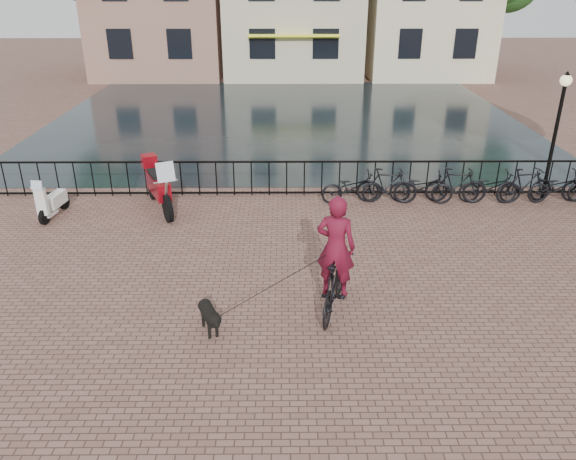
{
  "coord_description": "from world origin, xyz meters",
  "views": [
    {
      "loc": [
        -0.07,
        -7.07,
        5.85
      ],
      "look_at": [
        0.0,
        3.0,
        1.2
      ],
      "focal_mm": 35.0,
      "sensor_mm": 36.0,
      "label": 1
    }
  ],
  "objects_px": {
    "lamp_post": "(559,116)",
    "cyclist": "(335,263)",
    "scooter": "(52,195)",
    "dog": "(209,317)",
    "motorcycle": "(158,180)"
  },
  "relations": [
    {
      "from": "lamp_post",
      "to": "cyclist",
      "type": "height_order",
      "value": "lamp_post"
    },
    {
      "from": "lamp_post",
      "to": "scooter",
      "type": "xyz_separation_m",
      "value": [
        -13.28,
        -1.09,
        -1.77
      ]
    },
    {
      "from": "dog",
      "to": "scooter",
      "type": "bearing_deg",
      "value": 108.86
    },
    {
      "from": "cyclist",
      "to": "motorcycle",
      "type": "relative_size",
      "value": 1.17
    },
    {
      "from": "motorcycle",
      "to": "scooter",
      "type": "xyz_separation_m",
      "value": [
        -2.67,
        -0.45,
        -0.22
      ]
    },
    {
      "from": "lamp_post",
      "to": "cyclist",
      "type": "relative_size",
      "value": 1.27
    },
    {
      "from": "cyclist",
      "to": "dog",
      "type": "distance_m",
      "value": 2.46
    },
    {
      "from": "lamp_post",
      "to": "motorcycle",
      "type": "xyz_separation_m",
      "value": [
        -10.61,
        -0.64,
        -1.55
      ]
    },
    {
      "from": "lamp_post",
      "to": "motorcycle",
      "type": "bearing_deg",
      "value": -176.56
    },
    {
      "from": "lamp_post",
      "to": "motorcycle",
      "type": "relative_size",
      "value": 1.48
    },
    {
      "from": "motorcycle",
      "to": "scooter",
      "type": "distance_m",
      "value": 2.71
    },
    {
      "from": "motorcycle",
      "to": "scooter",
      "type": "height_order",
      "value": "motorcycle"
    },
    {
      "from": "dog",
      "to": "motorcycle",
      "type": "xyz_separation_m",
      "value": [
        -2.01,
        5.67,
        0.52
      ]
    },
    {
      "from": "cyclist",
      "to": "dog",
      "type": "xyz_separation_m",
      "value": [
        -2.26,
        -0.64,
        -0.73
      ]
    },
    {
      "from": "motorcycle",
      "to": "dog",
      "type": "bearing_deg",
      "value": -95.27
    }
  ]
}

